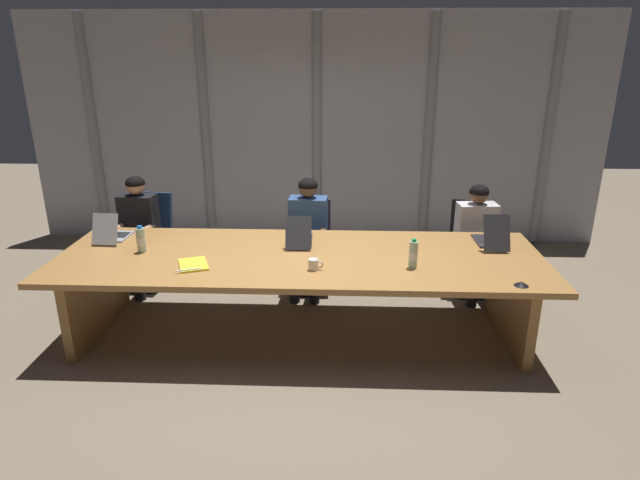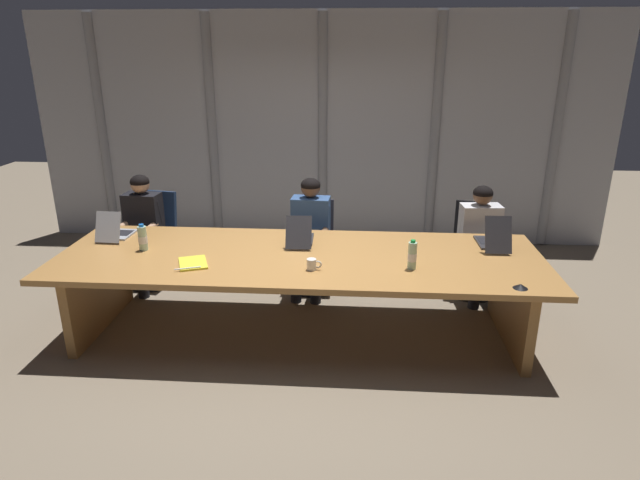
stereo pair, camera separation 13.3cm
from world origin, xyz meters
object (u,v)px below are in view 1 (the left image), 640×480
at_px(person_left_mid, 307,229).
at_px(coffee_mug_near, 314,264).
at_px(laptop_left_end, 113,234).
at_px(person_center, 478,234).
at_px(laptop_center, 491,238).
at_px(office_chair_left_mid, 310,255).
at_px(person_left_end, 136,227).
at_px(conference_mic_left_side, 521,284).
at_px(office_chair_left_end, 149,251).
at_px(laptop_left_mid, 299,237).
at_px(water_bottle_primary, 413,255).
at_px(spiral_notepad, 193,265).
at_px(office_chair_center, 469,257).
at_px(water_bottle_secondary, 141,240).

distance_m(person_left_mid, coffee_mug_near, 1.25).
distance_m(laptop_left_end, person_center, 3.56).
height_order(laptop_center, office_chair_left_mid, laptop_center).
bearing_deg(person_left_end, person_center, 93.91).
height_order(laptop_center, conference_mic_left_side, laptop_center).
xyz_separation_m(office_chair_left_end, conference_mic_left_side, (3.45, -1.64, 0.41)).
height_order(laptop_left_mid, water_bottle_primary, laptop_left_mid).
bearing_deg(office_chair_left_mid, office_chair_left_end, -91.32).
xyz_separation_m(conference_mic_left_side, spiral_notepad, (-2.57, 0.29, -0.01)).
height_order(coffee_mug_near, conference_mic_left_side, coffee_mug_near).
bearing_deg(laptop_left_mid, conference_mic_left_side, -118.55).
relative_size(office_chair_center, water_bottle_secondary, 3.85).
relative_size(office_chair_left_end, water_bottle_secondary, 4.06).
xyz_separation_m(office_chair_center, water_bottle_secondary, (-3.10, -1.04, 0.51)).
bearing_deg(person_left_end, office_chair_left_end, 168.95).
xyz_separation_m(laptop_left_end, laptop_left_mid, (1.74, -0.02, 0.00)).
xyz_separation_m(laptop_center, spiral_notepad, (-2.56, -0.60, -0.05)).
bearing_deg(coffee_mug_near, office_chair_left_mid, 94.71).
height_order(person_left_mid, spiral_notepad, person_left_mid).
bearing_deg(spiral_notepad, person_left_mid, 33.27).
bearing_deg(spiral_notepad, office_chair_left_end, 102.37).
bearing_deg(person_center, office_chair_left_mid, -99.49).
distance_m(person_left_end, water_bottle_primary, 2.95).
bearing_deg(laptop_left_mid, office_chair_center, -68.38).
height_order(office_chair_center, person_left_end, person_left_end).
distance_m(office_chair_center, person_left_end, 3.51).
height_order(laptop_left_mid, spiral_notepad, laptop_left_mid).
xyz_separation_m(person_left_end, water_bottle_primary, (2.71, -1.15, 0.18)).
bearing_deg(coffee_mug_near, office_chair_left_end, 143.37).
bearing_deg(office_chair_left_end, laptop_center, 87.52).
relative_size(person_left_end, water_bottle_primary, 4.88).
xyz_separation_m(water_bottle_primary, water_bottle_secondary, (-2.33, 0.26, -0.00)).
bearing_deg(water_bottle_secondary, coffee_mug_near, -12.71).
bearing_deg(laptop_left_mid, person_left_end, 69.09).
xyz_separation_m(person_left_mid, water_bottle_secondary, (-1.39, -0.89, 0.18)).
relative_size(office_chair_left_end, coffee_mug_near, 7.91).
relative_size(laptop_left_mid, coffee_mug_near, 3.77).
bearing_deg(spiral_notepad, laptop_left_mid, 14.30).
height_order(person_left_mid, water_bottle_primary, person_left_mid).
bearing_deg(person_left_mid, spiral_notepad, -32.66).
bearing_deg(laptop_center, coffee_mug_near, 111.64).
bearing_deg(office_chair_left_mid, laptop_left_mid, -4.98).
bearing_deg(person_left_mid, laptop_left_end, -68.27).
relative_size(office_chair_left_mid, spiral_notepad, 2.51).
relative_size(person_left_end, conference_mic_left_side, 10.94).
distance_m(laptop_left_mid, laptop_center, 1.73).
distance_m(office_chair_center, water_bottle_secondary, 3.31).
height_order(laptop_left_end, person_left_end, person_left_end).
bearing_deg(person_left_mid, office_chair_left_mid, 176.71).
relative_size(office_chair_center, spiral_notepad, 2.54).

